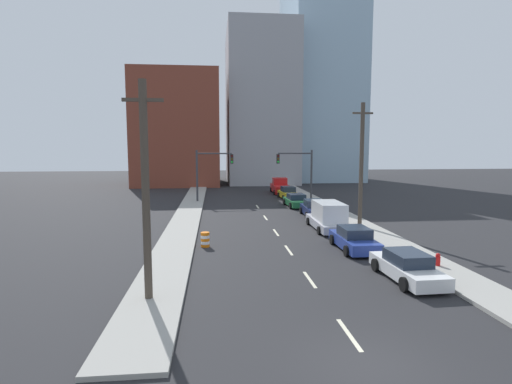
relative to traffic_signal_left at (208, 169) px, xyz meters
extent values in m
plane|color=#262628|center=(5.34, -35.57, -3.93)|extent=(200.00, 200.00, 0.00)
cube|color=#9E9B93|center=(-1.75, 8.78, -3.84)|extent=(2.48, 88.72, 0.17)
cube|color=#9E9B93|center=(12.44, 8.78, -3.84)|extent=(2.48, 88.72, 0.17)
cube|color=beige|center=(5.34, -33.57, -3.93)|extent=(0.16, 2.40, 0.01)
cube|color=beige|center=(5.34, -27.85, -3.93)|extent=(0.16, 2.40, 0.01)
cube|color=beige|center=(5.34, -22.29, -3.93)|extent=(0.16, 2.40, 0.01)
cube|color=beige|center=(5.34, -17.09, -3.93)|extent=(0.16, 2.40, 0.01)
cube|color=beige|center=(5.34, -10.76, -3.93)|extent=(0.16, 2.40, 0.01)
cube|color=beige|center=(5.34, -3.99, -3.93)|extent=(0.16, 2.40, 0.01)
cube|color=brown|center=(-5.40, 24.58, 5.43)|extent=(14.00, 16.00, 18.72)
cube|color=#99999E|center=(9.17, 28.58, 9.72)|extent=(12.00, 20.00, 27.30)
cube|color=#99B7CC|center=(21.60, 32.58, 15.92)|extent=(13.00, 20.00, 39.70)
cylinder|color=#38383D|center=(-1.23, 0.00, -0.90)|extent=(0.24, 0.24, 6.06)
cylinder|color=#38383D|center=(0.78, 0.00, 1.73)|extent=(4.01, 0.16, 0.16)
cube|color=black|center=(2.78, 0.00, 1.10)|extent=(0.34, 0.32, 1.10)
cylinder|color=#4C0C0C|center=(2.78, -0.17, 1.44)|extent=(0.22, 0.04, 0.22)
cylinder|color=#593F0C|center=(2.78, -0.17, 1.10)|extent=(0.22, 0.04, 0.22)
cylinder|color=#26E53F|center=(2.78, -0.17, 0.76)|extent=(0.22, 0.04, 0.22)
cylinder|color=#38383D|center=(12.18, 0.00, -0.90)|extent=(0.24, 0.24, 6.06)
cylinder|color=#38383D|center=(10.18, 0.00, 1.73)|extent=(4.01, 0.16, 0.16)
cube|color=black|center=(8.18, 0.00, 1.10)|extent=(0.34, 0.32, 1.10)
cylinder|color=#4C0C0C|center=(8.18, -0.17, 1.44)|extent=(0.22, 0.04, 0.22)
cylinder|color=#593F0C|center=(8.18, -0.17, 1.10)|extent=(0.22, 0.04, 0.22)
cylinder|color=#26E53F|center=(8.18, -0.17, 0.76)|extent=(0.22, 0.04, 0.22)
cylinder|color=#473D33|center=(-1.94, -29.90, 0.58)|extent=(0.32, 0.32, 9.02)
cube|color=#473D33|center=(-1.94, -29.90, 4.28)|extent=(1.60, 0.14, 0.14)
cylinder|color=#473D33|center=(12.19, -16.12, 0.96)|extent=(0.32, 0.32, 9.77)
cube|color=#473D33|center=(12.19, -16.12, 5.04)|extent=(1.60, 0.14, 0.14)
cylinder|color=orange|center=(0.16, -20.90, -3.84)|extent=(0.56, 0.56, 0.19)
cylinder|color=white|center=(0.16, -20.90, -3.65)|extent=(0.56, 0.56, 0.19)
cylinder|color=orange|center=(0.16, -20.90, -3.46)|extent=(0.56, 0.56, 0.19)
cylinder|color=white|center=(0.16, -20.90, -3.27)|extent=(0.56, 0.56, 0.19)
cylinder|color=orange|center=(0.16, -20.90, -3.08)|extent=(0.56, 0.56, 0.19)
cylinder|color=red|center=(12.46, -26.83, -3.61)|extent=(0.26, 0.26, 0.65)
sphere|color=red|center=(12.46, -26.83, -3.21)|extent=(0.23, 0.23, 0.23)
cube|color=silver|center=(10.00, -28.37, -3.44)|extent=(1.92, 4.84, 0.62)
cube|color=#1E2838|center=(10.00, -28.37, -2.84)|extent=(1.63, 2.20, 0.58)
cylinder|color=black|center=(9.04, -26.91, -3.60)|extent=(0.24, 0.67, 0.66)
cylinder|color=black|center=(10.88, -26.85, -3.60)|extent=(0.24, 0.67, 0.66)
cylinder|color=black|center=(9.13, -29.88, -3.60)|extent=(0.24, 0.67, 0.66)
cylinder|color=black|center=(10.97, -29.82, -3.60)|extent=(0.24, 0.67, 0.66)
cube|color=navy|center=(9.42, -22.60, -3.42)|extent=(1.87, 4.70, 0.66)
cube|color=#1E2838|center=(9.42, -22.60, -2.79)|extent=(1.64, 2.12, 0.60)
cylinder|color=black|center=(8.46, -21.14, -3.60)|extent=(0.22, 0.65, 0.65)
cylinder|color=black|center=(10.39, -21.14, -3.60)|extent=(0.22, 0.65, 0.65)
cylinder|color=black|center=(8.46, -24.05, -3.60)|extent=(0.22, 0.65, 0.65)
cylinder|color=black|center=(10.38, -24.05, -3.60)|extent=(0.22, 0.65, 0.65)
cube|color=#B2B2BC|center=(9.55, -16.25, -3.47)|extent=(2.28, 6.01, 0.59)
cube|color=silver|center=(9.55, -16.54, -2.47)|extent=(1.98, 3.73, 1.40)
cylinder|color=black|center=(8.45, -14.38, -3.63)|extent=(0.23, 0.61, 0.61)
cylinder|color=black|center=(10.71, -14.41, -3.63)|extent=(0.23, 0.61, 0.61)
cylinder|color=black|center=(8.39, -18.08, -3.63)|extent=(0.23, 0.61, 0.61)
cylinder|color=black|center=(10.65, -18.11, -3.63)|extent=(0.23, 0.61, 0.61)
cube|color=#141E47|center=(9.94, -10.32, -3.40)|extent=(1.97, 4.71, 0.71)
cube|color=#1E2838|center=(9.94, -10.32, -2.72)|extent=(1.67, 2.15, 0.64)
cylinder|color=black|center=(9.05, -8.84, -3.61)|extent=(0.24, 0.65, 0.64)
cylinder|color=black|center=(10.93, -8.91, -3.61)|extent=(0.24, 0.65, 0.64)
cylinder|color=black|center=(8.95, -11.72, -3.61)|extent=(0.24, 0.65, 0.64)
cylinder|color=black|center=(10.83, -11.79, -3.61)|extent=(0.24, 0.65, 0.64)
cube|color=#1E6033|center=(9.50, -4.33, -3.43)|extent=(2.12, 4.86, 0.62)
cube|color=#1E2838|center=(9.50, -4.33, -2.83)|extent=(1.76, 2.23, 0.58)
cylinder|color=black|center=(8.45, -2.90, -3.59)|extent=(0.25, 0.69, 0.68)
cylinder|color=black|center=(10.40, -2.81, -3.59)|extent=(0.25, 0.69, 0.68)
cylinder|color=black|center=(8.59, -5.86, -3.59)|extent=(0.25, 0.69, 0.68)
cylinder|color=black|center=(10.54, -5.76, -3.59)|extent=(0.25, 0.69, 0.68)
cube|color=gold|center=(9.85, 2.40, -3.40)|extent=(1.96, 4.57, 0.71)
cube|color=#1E2838|center=(9.85, 2.40, -2.73)|extent=(1.62, 2.10, 0.64)
cylinder|color=black|center=(8.88, 3.74, -3.62)|extent=(0.25, 0.63, 0.62)
cylinder|color=black|center=(10.66, 3.84, -3.62)|extent=(0.25, 0.63, 0.62)
cylinder|color=black|center=(9.03, 0.97, -3.62)|extent=(0.25, 0.63, 0.62)
cylinder|color=black|center=(10.81, 1.07, -3.62)|extent=(0.25, 0.63, 0.62)
cube|color=red|center=(9.89, 8.33, -3.27)|extent=(2.32, 6.20, 0.98)
cube|color=red|center=(9.91, 9.26, -2.30)|extent=(1.96, 1.89, 0.94)
cylinder|color=black|center=(8.80, 10.27, -3.62)|extent=(0.23, 0.63, 0.62)
cylinder|color=black|center=(11.05, 10.22, -3.62)|extent=(0.23, 0.63, 0.62)
cylinder|color=black|center=(8.72, 6.45, -3.62)|extent=(0.23, 0.63, 0.62)
cylinder|color=black|center=(10.97, 6.40, -3.62)|extent=(0.23, 0.63, 0.62)
camera|label=1|loc=(0.85, -46.19, 2.44)|focal=28.00mm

